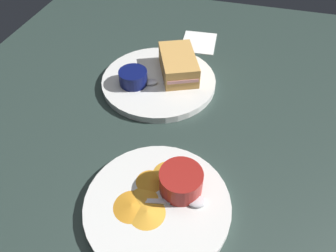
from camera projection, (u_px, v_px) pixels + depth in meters
The scene contains 10 objects.
ground_plane at pixel (184, 115), 68.63cm from camera, with size 110.00×110.00×3.00cm, color #283833.
plate_sandwich_main at pixel (159, 81), 73.31cm from camera, with size 26.37×26.37×1.60cm, color silver.
sandwich_half_near at pixel (178, 64), 72.53cm from camera, with size 14.94×12.10×4.80cm.
ramekin_dark_sauce at pixel (133, 77), 70.28cm from camera, with size 6.42×6.42×3.23cm.
spoon_by_dark_ramekin at pixel (157, 82), 71.18cm from camera, with size 3.80×9.92×0.80cm.
plate_chips_companion at pixel (157, 205), 50.83cm from camera, with size 23.73×23.73×1.60cm, color silver.
ramekin_light_gravy at pixel (181, 181), 50.55cm from camera, with size 7.13×7.13×4.00cm.
spoon_by_gravy_ramekin at pixel (189, 201), 49.93cm from camera, with size 3.89×9.91×0.80cm.
plantain_chip_scatter at pixel (153, 193), 51.06cm from camera, with size 14.67×12.49×0.60cm.
paper_napkin_folded at pixel (199, 42), 86.38cm from camera, with size 11.00×9.00×0.40cm, color white.
Camera 1 is at (48.56, 9.56, 46.24)cm, focal length 33.55 mm.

